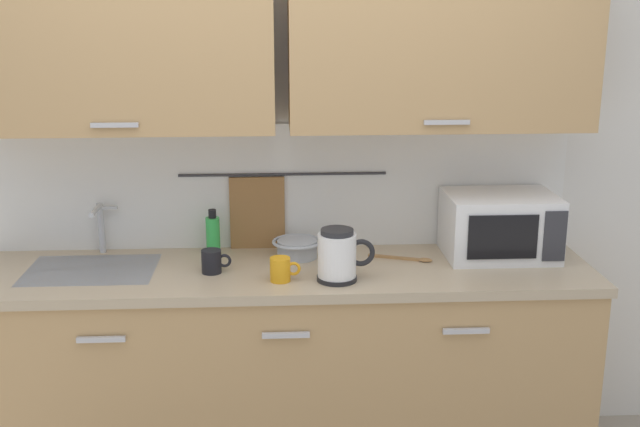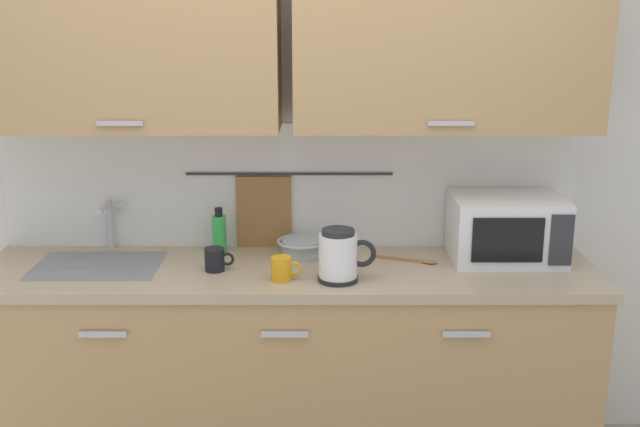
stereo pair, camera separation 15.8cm
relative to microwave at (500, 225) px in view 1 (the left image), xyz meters
The scene contains 10 objects.
counter_unit 1.10m from the microwave, behind, with size 2.53×0.64×0.90m.
back_wall_assembly 1.05m from the microwave, behind, with size 3.70×0.41×2.50m.
sink_faucet 1.71m from the microwave, behind, with size 0.09×0.17×0.22m.
microwave is the anchor object (origin of this frame).
electric_kettle 0.76m from the microwave, 159.30° to the right, with size 0.23×0.16×0.21m.
dish_soap_bottle 1.23m from the microwave, behind, with size 0.06×0.06×0.20m.
mug_near_sink 1.22m from the microwave, behind, with size 0.12×0.08×0.09m.
mixing_bowl 0.87m from the microwave, behind, with size 0.21×0.21×0.08m.
mug_by_kettle 0.97m from the microwave, 164.21° to the right, with size 0.12×0.08×0.09m.
wooden_spoon 0.42m from the microwave, behind, with size 0.27×0.12×0.01m.
Camera 1 is at (-0.02, -2.72, 1.95)m, focal length 43.67 mm.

